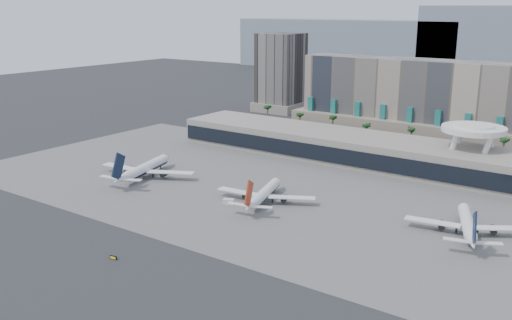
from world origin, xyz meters
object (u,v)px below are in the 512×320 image
Objects in this scene: airliner_centre at (264,194)px; airliner_right at (468,224)px; service_vehicle_a at (143,173)px; service_vehicle_b at (229,202)px; airliner_left at (145,169)px; taxiway_sign at (113,258)px.

airliner_centre is 70.07m from airliner_right.
service_vehicle_a is 52.93m from service_vehicle_b.
airliner_right is at bearing -8.29° from airliner_left.
service_vehicle_a is at bearing 165.39° from airliner_right.
airliner_centre is 65.06m from taxiway_sign.
airliner_centre is 9.76× the size of service_vehicle_b.
service_vehicle_a is (-61.58, -1.20, -2.22)m from airliner_centre.
airliner_left is 128.40m from airliner_right.
service_vehicle_b is at bearing -22.11° from airliner_left.
airliner_right is 15.99× the size of taxiway_sign.
airliner_right is at bearing -9.50° from service_vehicle_b.
taxiway_sign is (-76.19, -76.68, -2.94)m from airliner_right.
airliner_left is 9.20× the size of service_vehicle_a.
service_vehicle_b is (52.33, -7.97, -0.16)m from service_vehicle_a.
airliner_right is 8.05× the size of service_vehicle_a.
airliner_left is 1.15× the size of airliner_centre.
taxiway_sign is (2.09, -55.43, -0.47)m from service_vehicle_b.
airliner_right reaches higher than airliner_centre.
service_vehicle_b is (49.22, -6.07, -2.87)m from airliner_left.
airliner_centre is 0.99× the size of airliner_right.
taxiway_sign is at bearing -155.24° from airliner_right.
service_vehicle_b reaches higher than taxiway_sign.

